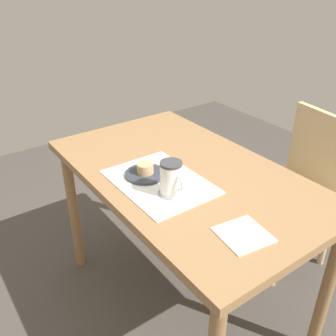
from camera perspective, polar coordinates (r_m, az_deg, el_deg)
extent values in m
cube|color=#47423D|center=(2.02, 2.05, -19.72)|extent=(4.40, 4.40, 0.02)
cylinder|color=#997047|center=(2.03, -14.18, -6.43)|extent=(0.05, 0.05, 0.72)
cylinder|color=#997047|center=(2.26, -0.13, -1.45)|extent=(0.05, 0.05, 0.72)
cylinder|color=#997047|center=(1.69, 22.98, -16.85)|extent=(0.05, 0.05, 0.72)
cube|color=#997047|center=(1.54, 2.54, -1.01)|extent=(1.20, 0.71, 0.04)
cylinder|color=#D1B27F|center=(2.02, 16.28, -12.61)|extent=(0.04, 0.04, 0.41)
cylinder|color=#D1B27F|center=(2.22, 10.22, -7.46)|extent=(0.04, 0.04, 0.41)
cylinder|color=#D1B27F|center=(2.24, 23.08, -9.30)|extent=(0.04, 0.04, 0.41)
cylinder|color=#D1B27F|center=(2.43, 16.98, -4.96)|extent=(0.04, 0.04, 0.41)
cube|color=#D1B27F|center=(2.10, 17.51, -3.62)|extent=(0.48, 0.48, 0.04)
cube|color=#D1B27F|center=(2.13, 22.18, 2.73)|extent=(0.39, 0.09, 0.40)
cube|color=white|center=(1.45, -1.29, -2.10)|extent=(0.42, 0.31, 0.00)
cylinder|color=#333842|center=(1.49, -3.47, -0.91)|extent=(0.16, 0.16, 0.01)
cylinder|color=tan|center=(1.48, -3.50, -0.03)|extent=(0.07, 0.07, 0.04)
cylinder|color=#99999E|center=(1.38, 0.44, -3.79)|extent=(0.09, 0.09, 0.00)
cylinder|color=white|center=(1.34, 0.45, -1.65)|extent=(0.08, 0.08, 0.11)
cylinder|color=#3D3D42|center=(1.31, 0.46, 0.68)|extent=(0.08, 0.08, 0.01)
torus|color=white|center=(1.31, 1.53, -2.33)|extent=(0.06, 0.01, 0.06)
cube|color=white|center=(1.21, 11.41, -9.90)|extent=(0.17, 0.17, 0.00)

